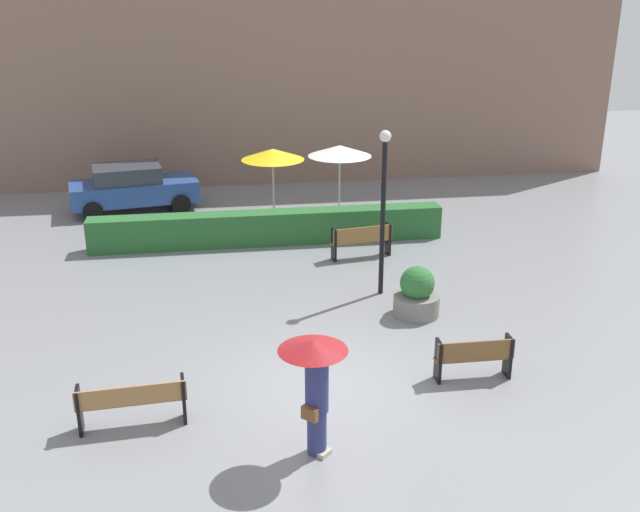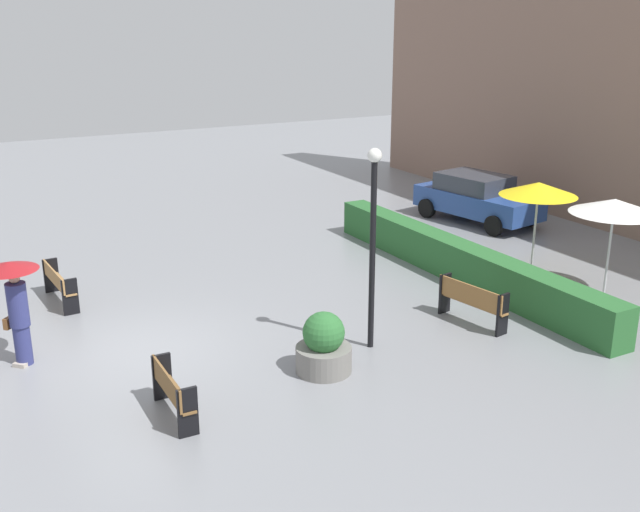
% 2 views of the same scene
% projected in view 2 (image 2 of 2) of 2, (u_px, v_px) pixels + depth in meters
% --- Properties ---
extents(ground_plane, '(60.00, 60.00, 0.00)m').
position_uv_depth(ground_plane, '(141.00, 350.00, 15.00)').
color(ground_plane, gray).
extents(bench_back_row, '(1.78, 0.61, 0.93)m').
position_uv_depth(bench_back_row, '(472.00, 300.00, 16.15)').
color(bench_back_row, olive).
rests_on(bench_back_row, ground).
extents(bench_near_right, '(1.53, 0.35, 0.85)m').
position_uv_depth(bench_near_right, '(172.00, 390.00, 12.34)').
color(bench_near_right, brown).
rests_on(bench_near_right, ground).
extents(bench_near_left, '(1.89, 0.48, 0.85)m').
position_uv_depth(bench_near_left, '(58.00, 282.00, 17.36)').
color(bench_near_left, '#9E7242').
rests_on(bench_near_left, ground).
extents(pedestrian_with_umbrella, '(1.11, 1.11, 2.08)m').
position_uv_depth(pedestrian_with_umbrella, '(14.00, 296.00, 14.01)').
color(pedestrian_with_umbrella, navy).
rests_on(pedestrian_with_umbrella, ground).
extents(planter_pot, '(1.07, 1.07, 1.20)m').
position_uv_depth(planter_pot, '(324.00, 347.00, 13.96)').
color(planter_pot, slate).
rests_on(planter_pot, ground).
extents(lamp_post, '(0.28, 0.28, 4.09)m').
position_uv_depth(lamp_post, '(373.00, 229.00, 14.43)').
color(lamp_post, black).
rests_on(lamp_post, ground).
extents(patio_umbrella_yellow, '(2.01, 2.01, 2.39)m').
position_uv_depth(patio_umbrella_yellow, '(538.00, 189.00, 19.16)').
color(patio_umbrella_yellow, silver).
rests_on(patio_umbrella_yellow, ground).
extents(patio_umbrella_white, '(2.07, 2.07, 2.38)m').
position_uv_depth(patio_umbrella_white, '(614.00, 206.00, 17.44)').
color(patio_umbrella_white, silver).
rests_on(patio_umbrella_white, ground).
extents(hedge_strip, '(10.42, 0.70, 0.97)m').
position_uv_depth(hedge_strip, '(458.00, 261.00, 18.99)').
color(hedge_strip, '#28602D').
rests_on(hedge_strip, ground).
extents(parked_car, '(4.44, 2.53, 1.57)m').
position_uv_depth(parked_car, '(477.00, 197.00, 24.35)').
color(parked_car, '#28478C').
rests_on(parked_car, ground).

